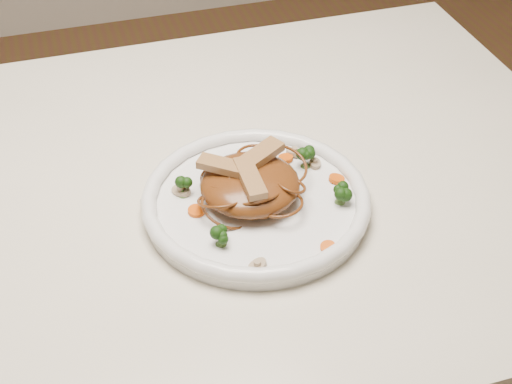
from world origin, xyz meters
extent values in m
cube|color=beige|center=(0.00, 0.00, 0.73)|extent=(1.20, 0.80, 0.04)
cylinder|color=brown|center=(0.54, 0.34, 0.35)|extent=(0.06, 0.06, 0.71)
cylinder|color=white|center=(0.10, -0.08, 0.76)|extent=(0.32, 0.32, 0.02)
ellipsoid|color=#5F3112|center=(0.09, -0.07, 0.79)|extent=(0.16, 0.16, 0.04)
cube|color=#A7824F|center=(0.11, -0.05, 0.81)|extent=(0.08, 0.06, 0.01)
cube|color=#A7824F|center=(0.07, -0.05, 0.81)|extent=(0.07, 0.06, 0.01)
cube|color=#A7824F|center=(0.09, -0.08, 0.81)|extent=(0.02, 0.07, 0.01)
cylinder|color=#EC5408|center=(0.16, -0.01, 0.77)|extent=(0.02, 0.02, 0.00)
cylinder|color=#EC5408|center=(0.02, -0.08, 0.77)|extent=(0.02, 0.02, 0.00)
cylinder|color=#EC5408|center=(0.21, -0.07, 0.77)|extent=(0.03, 0.03, 0.00)
cylinder|color=#EC5408|center=(0.07, 0.00, 0.77)|extent=(0.03, 0.03, 0.00)
cylinder|color=#EC5408|center=(0.15, -0.18, 0.77)|extent=(0.02, 0.02, 0.00)
cylinder|color=tan|center=(0.06, -0.19, 0.77)|extent=(0.03, 0.03, 0.01)
cylinder|color=tan|center=(0.20, -0.03, 0.77)|extent=(0.03, 0.03, 0.01)
cylinder|color=tan|center=(0.01, -0.03, 0.77)|extent=(0.04, 0.04, 0.01)
cylinder|color=tan|center=(0.18, 0.00, 0.77)|extent=(0.04, 0.04, 0.01)
camera|label=1|loc=(-0.11, -0.76, 1.38)|focal=52.22mm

